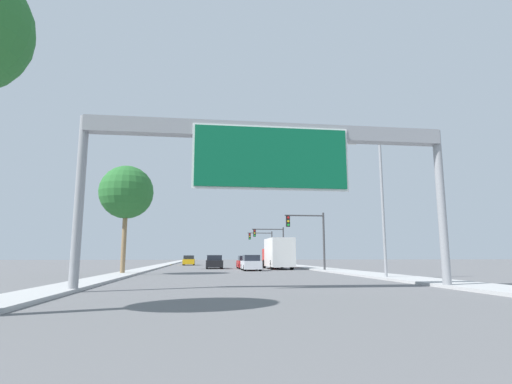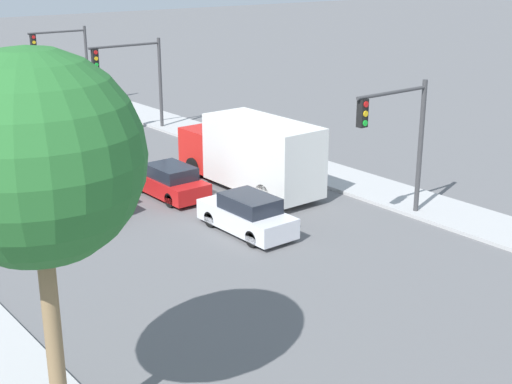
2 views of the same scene
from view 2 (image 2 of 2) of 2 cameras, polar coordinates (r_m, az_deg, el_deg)
name	(u,v)px [view 2 (image 2 of 2)]	position (r m, az deg, el deg)	size (l,w,h in m)	color
sidewalk_right	(159,120)	(47.18, -7.75, 5.76)	(3.00, 120.00, 0.15)	#ADADAD
car_mid_right	(247,215)	(27.44, -0.71, -1.84)	(1.72, 4.29, 1.54)	silver
car_mid_center	(170,182)	(31.82, -6.93, 0.83)	(1.73, 4.21, 1.46)	red
car_far_right	(88,191)	(31.02, -13.32, 0.05)	(1.89, 4.27, 1.53)	black
truck_box_primary	(252,154)	(32.31, -0.34, 3.09)	(2.44, 8.09, 3.34)	red
traffic_light_near_intersection	(401,130)	(28.36, 11.51, 4.90)	(3.91, 0.32, 5.60)	#3D3D3F
traffic_light_mid_block	(137,70)	(43.53, -9.52, 9.64)	(4.70, 0.32, 5.57)	#3D3D3F
traffic_light_far_intersection	(68,53)	(52.48, -14.84, 10.69)	(4.24, 0.32, 5.57)	#3D3D3F
palm_tree_background	(36,160)	(14.19, -17.22, 2.45)	(4.26, 4.26, 8.65)	#8C704C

